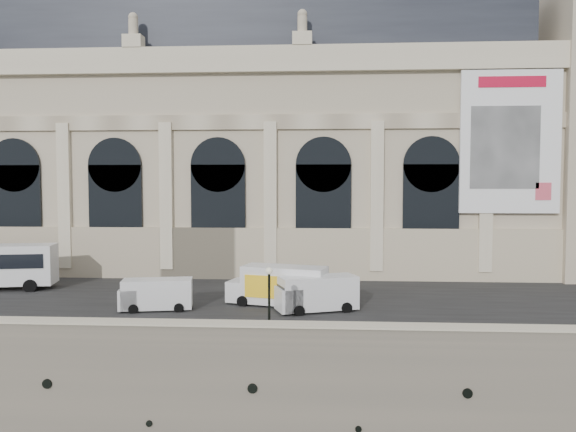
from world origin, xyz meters
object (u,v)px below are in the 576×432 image
object	(u,v)px
van_b	(153,295)
box_truck	(279,286)
lamp_right	(269,302)
van_c	(313,294)

from	to	relation	value
van_b	box_truck	size ratio (longest dim) A/B	0.69
lamp_right	van_c	bearing A→B (deg)	68.74
van_c	lamp_right	distance (m)	7.08
van_b	lamp_right	distance (m)	11.05
van_c	lamp_right	size ratio (longest dim) A/B	1.47
van_b	box_truck	distance (m)	9.26
van_b	van_c	world-z (taller)	van_c
van_b	lamp_right	world-z (taller)	lamp_right
van_b	van_c	xyz separation A→B (m)	(11.62, 0.31, 0.14)
van_b	box_truck	world-z (taller)	box_truck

